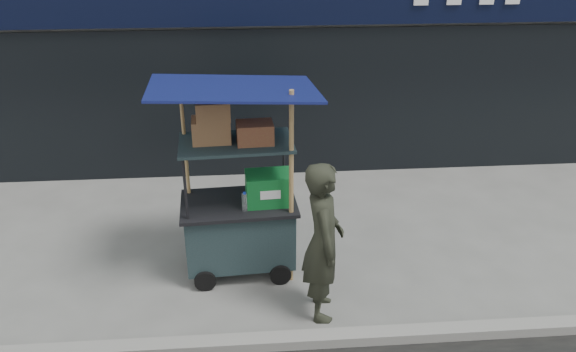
{
  "coord_description": "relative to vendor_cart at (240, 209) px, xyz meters",
  "views": [
    {
      "loc": [
        -0.43,
        -4.6,
        4.09
      ],
      "look_at": [
        0.02,
        1.2,
        1.25
      ],
      "focal_mm": 35.0,
      "sensor_mm": 36.0,
      "label": 1
    }
  ],
  "objects": [
    {
      "name": "ground",
      "position": [
        0.55,
        -1.2,
        -0.85
      ],
      "size": [
        80.0,
        80.0,
        0.0
      ],
      "primitive_type": "plane",
      "color": "slate",
      "rests_on": "ground"
    },
    {
      "name": "curb",
      "position": [
        0.55,
        -1.4,
        -0.79
      ],
      "size": [
        80.0,
        0.18,
        0.12
      ],
      "primitive_type": "cube",
      "color": "gray",
      "rests_on": "ground"
    },
    {
      "name": "vendor_cart",
      "position": [
        0.0,
        0.0,
        0.0
      ],
      "size": [
        1.87,
        1.37,
        2.42
      ],
      "rotation": [
        0.0,
        0.0,
        0.06
      ],
      "color": "#1A292D",
      "rests_on": "ground"
    },
    {
      "name": "vendor_man",
      "position": [
        0.86,
        -0.87,
        0.05
      ],
      "size": [
        0.45,
        0.67,
        1.81
      ],
      "primitive_type": "imported",
      "rotation": [
        0.0,
        0.0,
        1.54
      ],
      "color": "#262A1E",
      "rests_on": "ground"
    }
  ]
}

